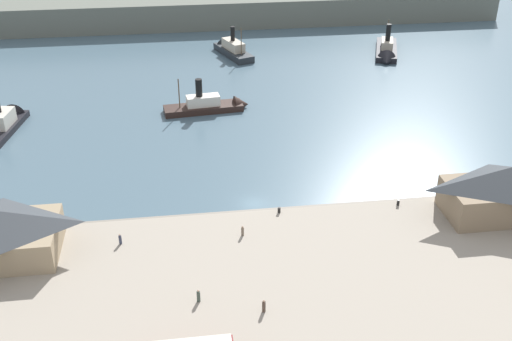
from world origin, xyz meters
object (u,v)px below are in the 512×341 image
at_px(ferry_moored_west, 231,49).
at_px(ferry_outer_harbor, 5,121).
at_px(mooring_post_east, 279,210).
at_px(ferry_shed_east_terminal, 508,190).
at_px(pedestrian_near_cart, 243,231).
at_px(mooring_post_west, 398,203).
at_px(pedestrian_by_tram, 198,296).
at_px(pedestrian_walking_west, 264,306).
at_px(pedestrian_walking_east, 120,239).
at_px(ferry_near_quay, 387,52).
at_px(ferry_departing_north, 213,105).

height_order(ferry_moored_west, ferry_outer_harbor, ferry_moored_west).
bearing_deg(mooring_post_east, ferry_shed_east_terminal, -7.98).
bearing_deg(pedestrian_near_cart, ferry_shed_east_terminal, 0.78).
relative_size(pedestrian_near_cart, mooring_post_west, 1.77).
relative_size(pedestrian_by_tram, ferry_moored_west, 0.10).
distance_m(pedestrian_walking_west, mooring_post_east, 22.17).
relative_size(ferry_shed_east_terminal, pedestrian_walking_east, 11.27).
bearing_deg(ferry_near_quay, ferry_outer_harbor, -159.76).
xyz_separation_m(ferry_shed_east_terminal, ferry_moored_west, (-32.83, 85.49, -3.74)).
height_order(mooring_post_east, ferry_outer_harbor, ferry_outer_harbor).
distance_m(pedestrian_near_cart, mooring_post_east, 8.11).
height_order(pedestrian_by_tram, mooring_post_east, pedestrian_by_tram).
bearing_deg(pedestrian_by_tram, mooring_post_west, 29.83).
height_order(pedestrian_near_cart, ferry_near_quay, ferry_near_quay).
xyz_separation_m(pedestrian_near_cart, ferry_near_quay, (47.51, 79.09, -0.76)).
bearing_deg(ferry_moored_west, ferry_near_quay, -9.70).
relative_size(pedestrian_walking_west, ferry_moored_west, 0.10).
bearing_deg(pedestrian_walking_west, ferry_shed_east_terminal, 23.21).
relative_size(ferry_departing_north, ferry_outer_harbor, 1.04).
height_order(mooring_post_east, ferry_near_quay, ferry_near_quay).
height_order(pedestrian_near_cart, mooring_post_west, pedestrian_near_cart).
bearing_deg(ferry_moored_west, pedestrian_by_tram, -97.97).
relative_size(mooring_post_east, ferry_departing_north, 0.05).
relative_size(ferry_moored_west, ferry_departing_north, 0.94).
height_order(pedestrian_walking_east, pedestrian_walking_west, pedestrian_walking_west).
height_order(ferry_moored_west, ferry_departing_north, ferry_moored_west).
bearing_deg(pedestrian_by_tram, ferry_shed_east_terminal, 16.55).
height_order(pedestrian_walking_east, mooring_post_east, pedestrian_walking_east).
xyz_separation_m(ferry_departing_north, ferry_outer_harbor, (-41.66, -2.76, 0.12)).
xyz_separation_m(pedestrian_near_cart, mooring_post_west, (24.76, 4.86, -0.28)).
bearing_deg(ferry_outer_harbor, mooring_post_east, -40.00).
distance_m(pedestrian_by_tram, ferry_near_quay, 107.31).
bearing_deg(ferry_moored_west, pedestrian_walking_east, -105.69).
distance_m(pedestrian_near_cart, ferry_near_quay, 92.27).
bearing_deg(mooring_post_west, ferry_shed_east_terminal, -16.08).
bearing_deg(pedestrian_walking_east, pedestrian_near_cart, -0.81).
relative_size(mooring_post_west, ferry_outer_harbor, 0.05).
bearing_deg(pedestrian_walking_east, ferry_near_quay, 50.64).
height_order(pedestrian_walking_east, ferry_moored_west, ferry_moored_west).
height_order(pedestrian_walking_west, ferry_near_quay, ferry_near_quay).
xyz_separation_m(ferry_moored_west, ferry_outer_harbor, (-49.25, -40.07, -0.14)).
relative_size(pedestrian_near_cart, ferry_moored_west, 0.09).
height_order(mooring_post_west, ferry_outer_harbor, ferry_outer_harbor).
xyz_separation_m(pedestrian_walking_east, ferry_outer_harbor, (-25.16, 45.71, -0.60)).
xyz_separation_m(ferry_shed_east_terminal, mooring_post_west, (-14.99, 4.32, -3.58)).
bearing_deg(pedestrian_near_cart, mooring_post_west, 11.10).
bearing_deg(mooring_post_east, ferry_outer_harbor, 140.00).
bearing_deg(ferry_departing_north, ferry_shed_east_terminal, -50.00).
relative_size(pedestrian_near_cart, ferry_outer_harbor, 0.09).
bearing_deg(ferry_departing_north, ferry_outer_harbor, -176.22).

